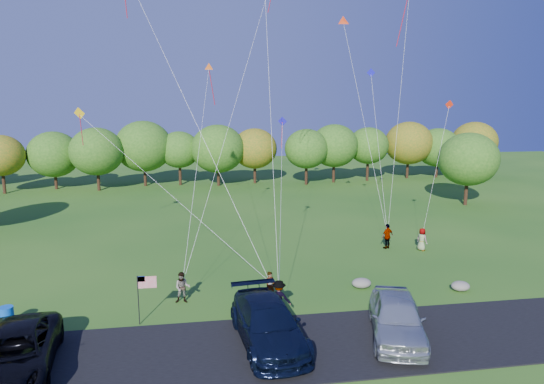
{
  "coord_description": "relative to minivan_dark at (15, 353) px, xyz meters",
  "views": [
    {
      "loc": [
        -3.47,
        -23.1,
        10.54
      ],
      "look_at": [
        1.21,
        6.0,
        5.0
      ],
      "focal_mm": 32.0,
      "sensor_mm": 36.0,
      "label": 1
    }
  ],
  "objects": [
    {
      "name": "flyer_c",
      "position": [
        11.05,
        3.64,
        -0.01
      ],
      "size": [
        1.35,
        1.05,
        1.83
      ],
      "primitive_type": "imported",
      "rotation": [
        0.0,
        0.0,
        2.79
      ],
      "color": "#4C4C59",
      "rests_on": "ground"
    },
    {
      "name": "boulder_near",
      "position": [
        16.36,
        6.5,
        -0.65
      ],
      "size": [
        1.12,
        0.88,
        0.56
      ],
      "primitive_type": "ellipsoid",
      "color": "gray",
      "rests_on": "ground"
    },
    {
      "name": "flyer_a",
      "position": [
        10.93,
        5.61,
        -0.14
      ],
      "size": [
        0.69,
        0.62,
        1.59
      ],
      "primitive_type": "imported",
      "rotation": [
        0.0,
        0.0,
        0.53
      ],
      "color": "#4C4C59",
      "rests_on": "ground"
    },
    {
      "name": "asphalt_lane",
      "position": [
        10.59,
        0.44,
        -0.9
      ],
      "size": [
        44.0,
        6.0,
        0.06
      ],
      "primitive_type": "cube",
      "color": "black",
      "rests_on": "ground"
    },
    {
      "name": "flag_assembly",
      "position": [
        4.54,
        3.74,
        0.89
      ],
      "size": [
        0.9,
        0.59,
        2.44
      ],
      "color": "black",
      "rests_on": "ground"
    },
    {
      "name": "trash_barrel",
      "position": [
        -1.9,
        4.53,
        -0.44
      ],
      "size": [
        0.65,
        0.65,
        0.97
      ],
      "primitive_type": "cylinder",
      "color": "blue",
      "rests_on": "ground"
    },
    {
      "name": "minivan_silver",
      "position": [
        15.86,
        0.47,
        0.09
      ],
      "size": [
        3.82,
        6.05,
        1.92
      ],
      "primitive_type": "imported",
      "rotation": [
        0.0,
        0.0,
        -0.3
      ],
      "color": "#B2B9BE",
      "rests_on": "asphalt_lane"
    },
    {
      "name": "flyer_b",
      "position": [
        6.29,
        6.01,
        -0.09
      ],
      "size": [
        0.87,
        0.71,
        1.68
      ],
      "primitive_type": "imported",
      "rotation": [
        0.0,
        0.0,
        -0.09
      ],
      "color": "#4C4C59",
      "rests_on": "ground"
    },
    {
      "name": "minivan_dark",
      "position": [
        0.0,
        0.0,
        0.0
      ],
      "size": [
        3.65,
        6.58,
        1.74
      ],
      "primitive_type": "imported",
      "rotation": [
        0.0,
        0.0,
        0.13
      ],
      "color": "black",
      "rests_on": "asphalt_lane"
    },
    {
      "name": "boulder_far",
      "position": [
        21.73,
        5.19,
        -0.66
      ],
      "size": [
        1.05,
        0.88,
        0.55
      ],
      "primitive_type": "ellipsoid",
      "color": "gray",
      "rests_on": "ground"
    },
    {
      "name": "ground",
      "position": [
        10.59,
        4.44,
        -0.93
      ],
      "size": [
        140.0,
        140.0,
        0.0
      ],
      "primitive_type": "plane",
      "color": "#215418",
      "rests_on": "ground"
    },
    {
      "name": "treeline",
      "position": [
        14.03,
        40.5,
        3.75
      ],
      "size": [
        75.68,
        27.66,
        8.34
      ],
      "color": "#3A2215",
      "rests_on": "ground"
    },
    {
      "name": "flyer_e",
      "position": [
        23.02,
        12.62,
        -0.12
      ],
      "size": [
        0.84,
        0.95,
        1.63
      ],
      "primitive_type": "imported",
      "rotation": [
        0.0,
        0.0,
        2.08
      ],
      "color": "#4C4C59",
      "rests_on": "ground"
    },
    {
      "name": "flyer_d",
      "position": [
        20.75,
        13.43,
        -0.01
      ],
      "size": [
        1.17,
        0.85,
        1.84
      ],
      "primitive_type": "imported",
      "rotation": [
        0.0,
        0.0,
        3.57
      ],
      "color": "#4C4C59",
      "rests_on": "ground"
    },
    {
      "name": "minivan_navy",
      "position": [
        10.08,
        0.85,
        0.04
      ],
      "size": [
        3.2,
        6.54,
        1.83
      ],
      "primitive_type": "imported",
      "rotation": [
        0.0,
        0.0,
        0.1
      ],
      "color": "black",
      "rests_on": "asphalt_lane"
    }
  ]
}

